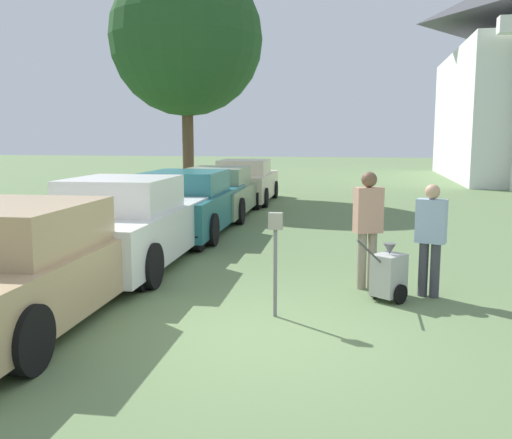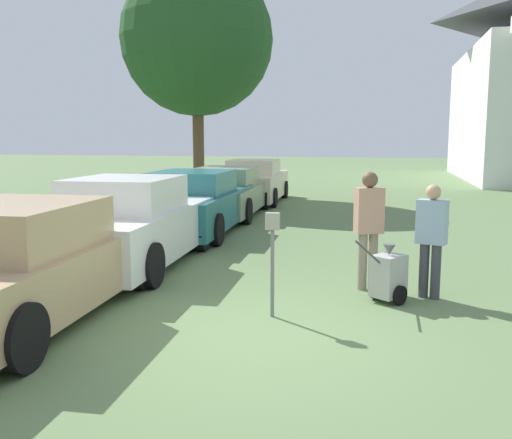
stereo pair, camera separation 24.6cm
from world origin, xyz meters
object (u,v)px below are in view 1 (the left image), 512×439
parked_car_tan (24,267)px  parked_car_cream (245,182)px  equipment_cart (389,275)px  parking_meter (275,245)px  person_supervisor (431,233)px  parked_car_white (126,226)px  parked_car_teal (188,204)px  parked_car_sage (219,193)px  person_worker (368,222)px

parked_car_tan → parked_car_cream: size_ratio=1.08×
parked_car_tan → equipment_cart: 4.95m
parking_meter → person_supervisor: 2.49m
parked_car_white → equipment_cart: bearing=-19.2°
parked_car_white → parked_car_cream: parked_car_white is taller
parked_car_teal → person_supervisor: size_ratio=3.17×
parked_car_sage → equipment_cart: size_ratio=5.20×
parked_car_tan → parked_car_sage: bearing=87.6°
parked_car_cream → parking_meter: bearing=-78.8°
parking_meter → person_worker: bearing=54.4°
parking_meter → person_supervisor: bearing=33.0°
parking_meter → equipment_cart: size_ratio=1.39×
parked_car_teal → parked_car_sage: bearing=87.6°
parked_car_white → parked_car_teal: 3.72m
parked_car_cream → equipment_cart: size_ratio=4.83×
parking_meter → person_worker: size_ratio=0.76×
parking_meter → person_worker: person_worker is taller
parked_car_tan → person_supervisor: person_supervisor is taller
parking_meter → parked_car_cream: bearing=103.6°
parked_car_sage → person_worker: bearing=-62.7°
parked_car_cream → equipment_cart: 12.74m
parked_car_tan → parked_car_sage: parked_car_tan is taller
parked_car_teal → equipment_cart: bearing=-50.4°
parked_car_white → parking_meter: bearing=-40.0°
parked_car_tan → person_worker: (4.29, 2.44, 0.34)m
parked_car_white → parking_meter: size_ratio=3.48×
parked_car_teal → parked_car_sage: parked_car_teal is taller
parked_car_white → parked_car_cream: (-0.00, 10.48, -0.04)m
parked_car_tan → parked_car_teal: (-0.00, 6.90, 0.01)m
parked_car_teal → person_worker: size_ratio=2.91×
parked_car_white → person_worker: bearing=-12.2°
parked_car_white → parking_meter: 3.93m
equipment_cart → person_worker: bearing=152.0°
parked_car_sage → parking_meter: size_ratio=3.75×
parked_car_white → parked_car_sage: (0.00, 6.79, -0.07)m
parked_car_teal → parked_car_sage: 3.07m
equipment_cart → parked_car_sage: bearing=156.0°
parked_car_tan → equipment_cart: size_ratio=5.21×
person_supervisor → equipment_cart: bearing=49.2°
person_supervisor → parked_car_sage: bearing=-37.3°
parked_car_tan → parked_car_white: size_ratio=1.08×
parked_car_cream → person_supervisor: bearing=-68.1°
parked_car_white → person_worker: (4.29, -0.75, 0.30)m
parked_car_sage → parking_meter: 9.71m
parked_car_cream → parked_car_sage: bearing=-92.4°
equipment_cart → parked_car_teal: bearing=168.7°
parked_car_white → parking_meter: (3.11, -2.40, 0.21)m
parked_car_sage → parked_car_white: bearing=-92.4°
person_worker → equipment_cart: 0.97m
equipment_cart → person_supervisor: bearing=66.7°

